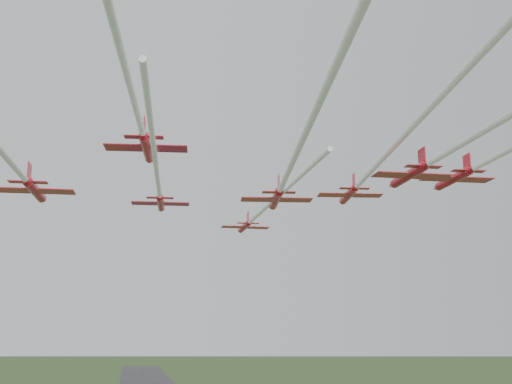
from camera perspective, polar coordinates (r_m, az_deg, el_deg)
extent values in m
cylinder|color=red|center=(105.94, -1.03, -3.10)|extent=(0.99, 7.50, 0.97)
cone|color=red|center=(110.35, -1.45, -3.48)|extent=(0.97, 1.59, 0.97)
cone|color=red|center=(101.79, -0.60, -2.71)|extent=(0.88, 1.06, 0.88)
ellipsoid|color=black|center=(107.71, -1.19, -3.07)|extent=(0.37, 0.84, 0.28)
cube|color=red|center=(105.21, -0.96, -3.16)|extent=(7.76, 2.31, 0.09)
cube|color=red|center=(102.60, -0.69, -2.79)|extent=(3.53, 1.07, 0.07)
cube|color=red|center=(102.94, -0.70, -2.27)|extent=(0.09, 1.59, 1.76)
cylinder|color=silver|center=(81.36, 2.17, -0.22)|extent=(0.64, 41.57, 0.53)
cylinder|color=red|center=(92.50, -8.47, -0.98)|extent=(1.58, 7.87, 1.01)
cone|color=red|center=(97.14, -8.41, -1.54)|extent=(1.13, 1.72, 1.01)
cone|color=red|center=(88.14, -8.55, -0.40)|extent=(1.00, 1.17, 0.92)
ellipsoid|color=black|center=(94.37, -8.44, -0.98)|extent=(0.45, 0.90, 0.29)
cube|color=red|center=(91.73, -8.49, -1.03)|extent=(8.24, 2.98, 0.09)
cube|color=red|center=(88.99, -8.53, -0.52)|extent=(3.75, 1.37, 0.07)
cube|color=red|center=(89.38, -8.51, 0.09)|extent=(0.21, 1.66, 1.84)
cylinder|color=silver|center=(66.04, -9.06, 3.70)|extent=(3.82, 44.44, 0.55)
cylinder|color=red|center=(97.21, 8.24, -0.23)|extent=(2.42, 9.27, 1.19)
cone|color=red|center=(102.55, 7.63, -0.90)|extent=(1.44, 2.09, 1.19)
cone|color=red|center=(92.21, 8.89, 0.46)|extent=(1.25, 1.43, 1.08)
ellipsoid|color=black|center=(99.37, 7.99, -0.25)|extent=(0.59, 1.08, 0.35)
cube|color=red|center=(96.33, 8.35, -0.28)|extent=(9.81, 4.07, 0.11)
cube|color=red|center=(93.18, 8.76, 0.32)|extent=(4.46, 1.87, 0.09)
cube|color=red|center=(93.66, 8.70, 1.00)|extent=(0.37, 1.94, 2.16)
cylinder|color=silver|center=(68.11, 13.43, 5.31)|extent=(7.42, 50.00, 0.65)
cylinder|color=red|center=(83.63, -19.05, 0.15)|extent=(1.65, 9.50, 1.22)
cone|color=red|center=(89.15, -18.40, -0.66)|extent=(1.31, 2.06, 1.22)
cone|color=red|center=(78.47, -19.74, 1.01)|extent=(1.17, 1.38, 1.11)
ellipsoid|color=black|center=(85.86, -18.77, 0.11)|extent=(0.51, 1.08, 0.36)
cube|color=red|center=(82.72, -19.17, 0.09)|extent=(9.91, 3.33, 0.11)
cube|color=red|center=(79.48, -19.60, 0.83)|extent=(4.51, 1.54, 0.09)
cube|color=red|center=(79.97, -19.50, 1.65)|extent=(0.20, 2.01, 2.22)
cylinder|color=red|center=(83.37, 1.77, -0.64)|extent=(2.28, 8.88, 1.14)
cone|color=red|center=(88.57, 1.45, -1.35)|extent=(1.37, 2.00, 1.14)
cone|color=red|center=(78.48, 2.11, 0.12)|extent=(1.19, 1.37, 1.04)
ellipsoid|color=black|center=(85.47, 1.64, -0.65)|extent=(0.56, 1.03, 0.33)
cube|color=red|center=(82.51, 1.83, -0.69)|extent=(9.39, 3.86, 0.10)
cube|color=red|center=(79.44, 2.04, -0.03)|extent=(4.27, 1.77, 0.08)
cube|color=red|center=(79.89, 2.02, 0.73)|extent=(0.35, 1.86, 2.07)
cylinder|color=silver|center=(55.03, 4.63, 5.67)|extent=(6.86, 47.48, 0.62)
cylinder|color=red|center=(89.61, 17.15, 1.13)|extent=(1.57, 9.21, 1.19)
cone|color=red|center=(94.50, 15.70, 0.34)|extent=(1.27, 1.99, 1.19)
cone|color=red|center=(85.08, 18.66, 1.95)|extent=(1.13, 1.34, 1.08)
ellipsoid|color=black|center=(91.60, 16.55, 1.08)|extent=(0.50, 1.04, 0.35)
cube|color=red|center=(88.79, 17.40, 1.09)|extent=(9.61, 3.20, 0.11)
cube|color=red|center=(85.96, 18.35, 1.78)|extent=(4.37, 1.47, 0.09)
cube|color=red|center=(86.43, 18.23, 2.51)|extent=(0.19, 1.95, 2.16)
cylinder|color=red|center=(68.81, -9.68, 3.88)|extent=(1.92, 8.35, 1.07)
cone|color=red|center=(73.62, -9.39, 2.78)|extent=(1.25, 1.86, 1.07)
cone|color=red|center=(64.30, -9.99, 5.07)|extent=(1.09, 1.26, 0.97)
ellipsoid|color=black|center=(70.78, -9.55, 3.74)|extent=(0.50, 0.96, 0.31)
cube|color=red|center=(68.00, -9.74, 3.87)|extent=(8.79, 3.40, 0.10)
cube|color=red|center=(65.18, -9.93, 4.82)|extent=(4.00, 1.56, 0.08)
cube|color=red|center=(65.69, -9.88, 5.66)|extent=(0.28, 1.76, 1.95)
cylinder|color=silver|center=(48.50, -11.62, 11.06)|extent=(3.95, 32.64, 0.58)
cylinder|color=red|center=(73.14, 13.42, 1.46)|extent=(1.23, 8.30, 1.07)
cone|color=red|center=(77.63, 11.97, 0.58)|extent=(1.10, 1.77, 1.07)
cone|color=red|center=(68.97, 14.96, 2.39)|extent=(1.00, 1.19, 0.97)
ellipsoid|color=black|center=(74.96, 12.82, 1.40)|extent=(0.43, 0.93, 0.31)
cube|color=red|center=(72.39, 13.67, 1.42)|extent=(8.62, 2.69, 0.10)
cube|color=red|center=(69.78, 14.64, 2.20)|extent=(3.92, 1.24, 0.08)
cube|color=red|center=(70.22, 14.53, 3.01)|extent=(0.13, 1.76, 1.95)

